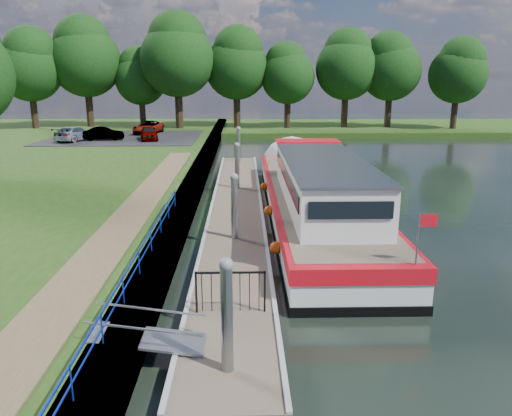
{
  "coord_description": "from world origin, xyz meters",
  "views": [
    {
      "loc": [
        0.37,
        -9.92,
        6.47
      ],
      "look_at": [
        0.84,
        9.21,
        1.4
      ],
      "focal_mm": 35.0,
      "sensor_mm": 36.0,
      "label": 1
    }
  ],
  "objects_px": {
    "car_a": "(149,133)",
    "car_b": "(104,134)",
    "barge": "(312,194)",
    "car_c": "(75,134)",
    "pontoon": "(236,212)",
    "car_d": "(148,127)"
  },
  "relations": [
    {
      "from": "barge",
      "to": "car_c",
      "type": "xyz_separation_m",
      "value": [
        -18.39,
        22.45,
        0.39
      ]
    },
    {
      "from": "pontoon",
      "to": "car_b",
      "type": "height_order",
      "value": "car_b"
    },
    {
      "from": "pontoon",
      "to": "car_d",
      "type": "relative_size",
      "value": 6.61
    },
    {
      "from": "pontoon",
      "to": "car_a",
      "type": "xyz_separation_m",
      "value": [
        -8.26,
        22.91,
        1.28
      ]
    },
    {
      "from": "pontoon",
      "to": "car_d",
      "type": "bearing_deg",
      "value": 108.23
    },
    {
      "from": "pontoon",
      "to": "car_c",
      "type": "bearing_deg",
      "value": 123.4
    },
    {
      "from": "pontoon",
      "to": "car_c",
      "type": "height_order",
      "value": "car_c"
    },
    {
      "from": "car_a",
      "to": "car_c",
      "type": "height_order",
      "value": "car_c"
    },
    {
      "from": "barge",
      "to": "car_a",
      "type": "relative_size",
      "value": 5.77
    },
    {
      "from": "pontoon",
      "to": "car_c",
      "type": "relative_size",
      "value": 6.75
    },
    {
      "from": "pontoon",
      "to": "barge",
      "type": "xyz_separation_m",
      "value": [
        3.6,
        -0.01,
        0.9
      ]
    },
    {
      "from": "pontoon",
      "to": "car_d",
      "type": "xyz_separation_m",
      "value": [
        -9.28,
        28.17,
        1.28
      ]
    },
    {
      "from": "pontoon",
      "to": "car_b",
      "type": "bearing_deg",
      "value": 118.32
    },
    {
      "from": "car_a",
      "to": "car_b",
      "type": "height_order",
      "value": "car_a"
    },
    {
      "from": "car_a",
      "to": "car_b",
      "type": "xyz_separation_m",
      "value": [
        -4.1,
        0.04,
        -0.04
      ]
    },
    {
      "from": "car_b",
      "to": "car_c",
      "type": "relative_size",
      "value": 0.8
    },
    {
      "from": "barge",
      "to": "car_c",
      "type": "relative_size",
      "value": 4.76
    },
    {
      "from": "car_b",
      "to": "car_d",
      "type": "bearing_deg",
      "value": -38.92
    },
    {
      "from": "car_b",
      "to": "car_d",
      "type": "relative_size",
      "value": 0.78
    },
    {
      "from": "car_a",
      "to": "car_b",
      "type": "relative_size",
      "value": 1.03
    },
    {
      "from": "barge",
      "to": "pontoon",
      "type": "bearing_deg",
      "value": 179.87
    },
    {
      "from": "pontoon",
      "to": "car_d",
      "type": "height_order",
      "value": "car_d"
    }
  ]
}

